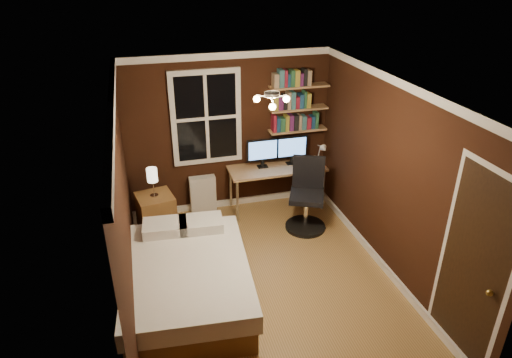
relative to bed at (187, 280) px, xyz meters
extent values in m
plane|color=olive|center=(1.00, 0.06, -0.29)|extent=(4.20, 4.20, 0.00)
cube|color=black|center=(1.00, 2.16, 0.96)|extent=(3.20, 0.04, 2.50)
cube|color=black|center=(-0.60, 0.06, 0.96)|extent=(0.04, 4.20, 2.50)
cube|color=black|center=(2.60, 0.06, 0.96)|extent=(0.04, 4.20, 2.50)
cube|color=white|center=(1.00, 0.06, 2.21)|extent=(3.20, 4.20, 0.02)
cube|color=white|center=(0.65, 2.12, 1.26)|extent=(1.06, 0.06, 1.46)
sphere|color=gold|center=(2.55, -1.79, 0.71)|extent=(0.06, 0.06, 0.06)
cube|color=#9C734B|center=(2.08, 2.04, 0.96)|extent=(0.92, 0.22, 0.03)
cube|color=#9C734B|center=(2.08, 2.04, 1.31)|extent=(0.92, 0.22, 0.03)
cube|color=#9C734B|center=(2.08, 2.04, 1.66)|extent=(0.92, 0.22, 0.03)
cube|color=brown|center=(0.00, -0.03, -0.13)|extent=(1.50, 2.03, 0.31)
cube|color=silver|center=(0.00, -0.03, 0.14)|extent=(1.59, 2.09, 0.23)
cube|color=silver|center=(-0.17, 0.74, 0.32)|extent=(0.59, 0.43, 0.13)
cube|color=silver|center=(0.29, 0.70, 0.32)|extent=(0.59, 0.43, 0.13)
cube|color=brown|center=(-0.24, 1.59, 0.03)|extent=(0.58, 0.58, 0.63)
cube|color=silver|center=(0.52, 2.05, 0.02)|extent=(0.41, 0.14, 0.61)
cube|color=#9C734B|center=(1.69, 1.85, 0.42)|extent=(1.53, 0.57, 0.04)
cylinder|color=beige|center=(0.98, 1.60, 0.06)|extent=(0.04, 0.04, 0.69)
cylinder|color=beige|center=(2.39, 1.60, 0.06)|extent=(0.04, 0.04, 0.69)
cylinder|color=beige|center=(0.98, 2.10, 0.06)|extent=(0.04, 0.04, 0.69)
cylinder|color=beige|center=(2.39, 2.10, 0.06)|extent=(0.04, 0.04, 0.69)
cylinder|color=black|center=(1.93, 1.14, -0.26)|extent=(0.61, 0.61, 0.05)
cylinder|color=silver|center=(1.93, 1.14, -0.01)|extent=(0.07, 0.07, 0.45)
cube|color=black|center=(1.93, 1.14, 0.26)|extent=(0.65, 0.65, 0.08)
cube|color=black|center=(2.02, 1.34, 0.55)|extent=(0.45, 0.24, 0.52)
camera|label=1|loc=(-0.34, -4.36, 3.47)|focal=32.00mm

